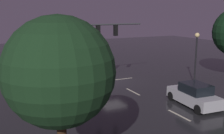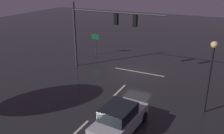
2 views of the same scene
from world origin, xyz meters
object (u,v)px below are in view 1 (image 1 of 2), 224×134
object	(u,v)px
street_lamp_left_kerb	(196,48)
route_sign	(39,63)
traffic_signal_assembly	(83,39)
car_approaching	(194,95)
tree_right_near	(59,72)

from	to	relation	value
street_lamp_left_kerb	route_sign	distance (m)	15.27
traffic_signal_assembly	street_lamp_left_kerb	world-z (taller)	traffic_signal_assembly
car_approaching	tree_right_near	xyz separation A→B (m)	(11.29, 4.98, 3.88)
street_lamp_left_kerb	route_sign	world-z (taller)	street_lamp_left_kerb
car_approaching	route_sign	world-z (taller)	route_sign
traffic_signal_assembly	tree_right_near	world-z (taller)	tree_right_near
car_approaching	street_lamp_left_kerb	world-z (taller)	street_lamp_left_kerb
traffic_signal_assembly	car_approaching	xyz separation A→B (m)	(-5.59, 8.15, -3.67)
car_approaching	traffic_signal_assembly	bearing A→B (deg)	-55.58
car_approaching	route_sign	xyz separation A→B (m)	(8.70, -12.34, 1.01)
car_approaching	route_sign	bearing A→B (deg)	-54.80
route_sign	street_lamp_left_kerb	bearing A→B (deg)	148.73
traffic_signal_assembly	route_sign	distance (m)	5.85
route_sign	tree_right_near	size ratio (longest dim) A/B	0.37
traffic_signal_assembly	tree_right_near	xyz separation A→B (m)	(5.71, 13.13, 0.21)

